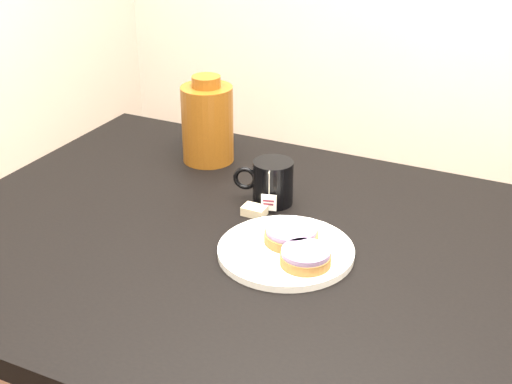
% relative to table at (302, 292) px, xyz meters
% --- Properties ---
extents(table, '(1.40, 0.90, 0.75)m').
position_rel_table_xyz_m(table, '(0.00, 0.00, 0.00)').
color(table, black).
rests_on(table, ground_plane).
extents(plate, '(0.24, 0.24, 0.02)m').
position_rel_table_xyz_m(plate, '(-0.02, -0.02, 0.09)').
color(plate, white).
rests_on(plate, table).
extents(bagel_back, '(0.12, 0.12, 0.03)m').
position_rel_table_xyz_m(bagel_back, '(-0.03, 0.01, 0.11)').
color(bagel_back, brown).
rests_on(bagel_back, plate).
extents(bagel_front, '(0.10, 0.10, 0.03)m').
position_rel_table_xyz_m(bagel_front, '(0.02, -0.05, 0.11)').
color(bagel_front, brown).
rests_on(bagel_front, plate).
extents(mug, '(0.13, 0.10, 0.09)m').
position_rel_table_xyz_m(mug, '(-0.13, 0.15, 0.13)').
color(mug, black).
rests_on(mug, table).
extents(teabag_pouch, '(0.05, 0.03, 0.02)m').
position_rel_table_xyz_m(teabag_pouch, '(-0.14, 0.09, 0.09)').
color(teabag_pouch, '#C6B793').
rests_on(teabag_pouch, table).
extents(bagel_package, '(0.13, 0.13, 0.20)m').
position_rel_table_xyz_m(bagel_package, '(-0.35, 0.28, 0.17)').
color(bagel_package, '#582B0B').
rests_on(bagel_package, table).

